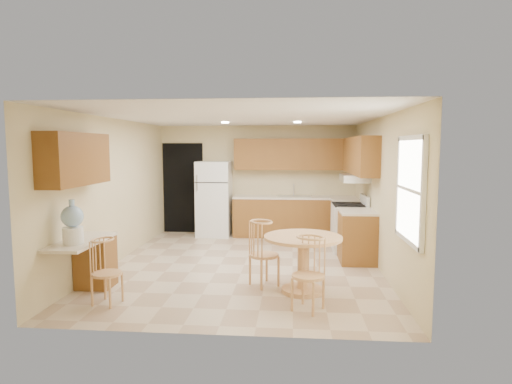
# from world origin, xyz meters

# --- Properties ---
(floor) EXTENTS (5.50, 5.50, 0.00)m
(floor) POSITION_xyz_m (0.00, 0.00, 0.00)
(floor) COLOR #C6AF8F
(floor) RESTS_ON ground
(ceiling) EXTENTS (4.50, 5.50, 0.02)m
(ceiling) POSITION_xyz_m (0.00, 0.00, 2.50)
(ceiling) COLOR white
(ceiling) RESTS_ON wall_back
(wall_back) EXTENTS (4.50, 0.02, 2.50)m
(wall_back) POSITION_xyz_m (0.00, 2.75, 1.25)
(wall_back) COLOR beige
(wall_back) RESTS_ON floor
(wall_front) EXTENTS (4.50, 0.02, 2.50)m
(wall_front) POSITION_xyz_m (0.00, -2.75, 1.25)
(wall_front) COLOR beige
(wall_front) RESTS_ON floor
(wall_left) EXTENTS (0.02, 5.50, 2.50)m
(wall_left) POSITION_xyz_m (-2.25, 0.00, 1.25)
(wall_left) COLOR beige
(wall_left) RESTS_ON floor
(wall_right) EXTENTS (0.02, 5.50, 2.50)m
(wall_right) POSITION_xyz_m (2.25, 0.00, 1.25)
(wall_right) COLOR beige
(wall_right) RESTS_ON floor
(doorway) EXTENTS (0.90, 0.02, 2.10)m
(doorway) POSITION_xyz_m (-1.75, 2.73, 1.05)
(doorway) COLOR black
(doorway) RESTS_ON floor
(base_cab_back) EXTENTS (2.75, 0.60, 0.87)m
(base_cab_back) POSITION_xyz_m (0.88, 2.45, 0.43)
(base_cab_back) COLOR brown
(base_cab_back) RESTS_ON floor
(counter_back) EXTENTS (2.75, 0.63, 0.04)m
(counter_back) POSITION_xyz_m (0.88, 2.45, 0.89)
(counter_back) COLOR beige
(counter_back) RESTS_ON base_cab_back
(base_cab_right_a) EXTENTS (0.60, 0.59, 0.87)m
(base_cab_right_a) POSITION_xyz_m (1.95, 1.85, 0.43)
(base_cab_right_a) COLOR brown
(base_cab_right_a) RESTS_ON floor
(counter_right_a) EXTENTS (0.63, 0.59, 0.04)m
(counter_right_a) POSITION_xyz_m (1.95, 1.85, 0.89)
(counter_right_a) COLOR beige
(counter_right_a) RESTS_ON base_cab_right_a
(base_cab_right_b) EXTENTS (0.60, 0.80, 0.87)m
(base_cab_right_b) POSITION_xyz_m (1.95, 0.40, 0.43)
(base_cab_right_b) COLOR brown
(base_cab_right_b) RESTS_ON floor
(counter_right_b) EXTENTS (0.63, 0.80, 0.04)m
(counter_right_b) POSITION_xyz_m (1.95, 0.40, 0.89)
(counter_right_b) COLOR beige
(counter_right_b) RESTS_ON base_cab_right_b
(upper_cab_back) EXTENTS (2.75, 0.33, 0.70)m
(upper_cab_back) POSITION_xyz_m (0.88, 2.58, 1.85)
(upper_cab_back) COLOR brown
(upper_cab_back) RESTS_ON wall_back
(upper_cab_right) EXTENTS (0.33, 2.42, 0.70)m
(upper_cab_right) POSITION_xyz_m (2.08, 1.21, 1.85)
(upper_cab_right) COLOR brown
(upper_cab_right) RESTS_ON wall_right
(upper_cab_left) EXTENTS (0.33, 1.40, 0.70)m
(upper_cab_left) POSITION_xyz_m (-2.08, -1.60, 1.85)
(upper_cab_left) COLOR brown
(upper_cab_left) RESTS_ON wall_left
(sink) EXTENTS (0.78, 0.44, 0.01)m
(sink) POSITION_xyz_m (0.85, 2.45, 0.91)
(sink) COLOR silver
(sink) RESTS_ON counter_back
(range_hood) EXTENTS (0.50, 0.76, 0.14)m
(range_hood) POSITION_xyz_m (2.00, 1.18, 1.42)
(range_hood) COLOR silver
(range_hood) RESTS_ON upper_cab_right
(desk_pedestal) EXTENTS (0.48, 0.42, 0.72)m
(desk_pedestal) POSITION_xyz_m (-2.00, -1.32, 0.36)
(desk_pedestal) COLOR brown
(desk_pedestal) RESTS_ON floor
(desk_top) EXTENTS (0.50, 1.20, 0.04)m
(desk_top) POSITION_xyz_m (-2.00, -1.70, 0.75)
(desk_top) COLOR beige
(desk_top) RESTS_ON desk_pedestal
(window) EXTENTS (0.06, 1.12, 1.30)m
(window) POSITION_xyz_m (2.23, -1.85, 1.50)
(window) COLOR white
(window) RESTS_ON wall_right
(can_light_a) EXTENTS (0.14, 0.14, 0.02)m
(can_light_a) POSITION_xyz_m (-0.50, 1.20, 2.48)
(can_light_a) COLOR white
(can_light_a) RESTS_ON ceiling
(can_light_b) EXTENTS (0.14, 0.14, 0.02)m
(can_light_b) POSITION_xyz_m (0.90, 1.20, 2.48)
(can_light_b) COLOR white
(can_light_b) RESTS_ON ceiling
(refrigerator) EXTENTS (0.75, 0.73, 1.69)m
(refrigerator) POSITION_xyz_m (-0.95, 2.40, 0.84)
(refrigerator) COLOR white
(refrigerator) RESTS_ON floor
(stove) EXTENTS (0.65, 0.76, 1.09)m
(stove) POSITION_xyz_m (1.92, 1.18, 0.47)
(stove) COLOR white
(stove) RESTS_ON floor
(dining_table) EXTENTS (1.07, 1.07, 0.79)m
(dining_table) POSITION_xyz_m (0.96, -1.30, 0.52)
(dining_table) COLOR tan
(dining_table) RESTS_ON floor
(chair_table_a) EXTENTS (0.42, 0.52, 0.95)m
(chair_table_a) POSITION_xyz_m (0.41, -1.14, 0.58)
(chair_table_a) COLOR tan
(chair_table_a) RESTS_ON floor
(chair_table_b) EXTENTS (0.40, 0.46, 0.91)m
(chair_table_b) POSITION_xyz_m (1.01, -2.04, 0.55)
(chair_table_b) COLOR tan
(chair_table_b) RESTS_ON floor
(chair_desk) EXTENTS (0.37, 0.48, 0.84)m
(chair_desk) POSITION_xyz_m (-1.55, -2.04, 0.51)
(chair_desk) COLOR tan
(chair_desk) RESTS_ON floor
(water_crock) EXTENTS (0.28, 0.28, 0.57)m
(water_crock) POSITION_xyz_m (-2.00, -1.91, 1.03)
(water_crock) COLOR white
(water_crock) RESTS_ON desk_top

